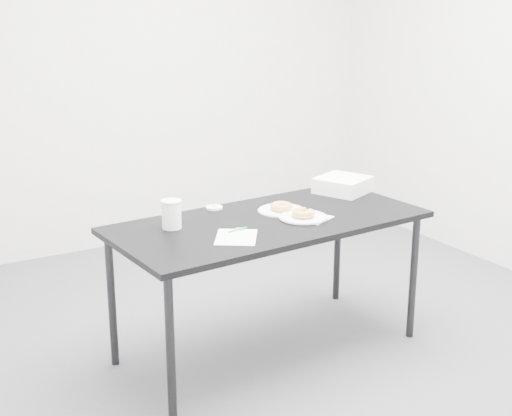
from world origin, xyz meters
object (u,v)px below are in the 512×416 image
scorecard (236,237)px  plate_far (281,211)px  table (269,230)px  coffee_cup (172,214)px  bakery_box (343,185)px  pen (238,230)px  donut_far (281,206)px  plate_near (303,217)px  donut_near (303,213)px

scorecard → plate_far: plate_far is taller
table → scorecard: scorecard is taller
coffee_cup → bakery_box: coffee_cup is taller
scorecard → plate_far: 0.50m
pen → donut_far: (0.37, 0.18, 0.02)m
plate_near → scorecard: bearing=-168.7°
table → bakery_box: size_ratio=6.21×
donut_near → plate_far: size_ratio=0.47×
donut_far → coffee_cup: 0.64m
pen → plate_far: (0.37, 0.18, -0.00)m
scorecard → plate_far: size_ratio=0.96×
donut_near → plate_near: bearing=-90.0°
pen → bakery_box: bearing=10.5°
scorecard → bakery_box: 1.04m
pen → coffee_cup: size_ratio=0.78×
donut_far → coffee_cup: (-0.63, 0.03, 0.05)m
pen → plate_far: bearing=16.0°
table → donut_near: donut_near is taller
scorecard → donut_far: 0.50m
donut_near → donut_far: size_ratio=1.00×
table → bakery_box: 0.71m
plate_far → donut_far: (0.00, 0.00, 0.02)m
donut_near → scorecard: bearing=-168.7°
scorecard → pen: bearing=90.3°
scorecard → donut_near: 0.46m
scorecard → plate_far: bearing=65.0°
plate_near → coffee_cup: bearing=163.3°
pen → coffee_cup: (-0.26, 0.20, 0.07)m
table → coffee_cup: bearing=162.7°
pen → bakery_box: bakery_box is taller
pen → bakery_box: 0.96m
plate_far → donut_near: bearing=-81.1°
scorecard → donut_near: (0.45, 0.09, 0.03)m
donut_far → bakery_box: size_ratio=0.44×
pen → plate_near: bearing=-8.8°
bakery_box → table: bearing=176.6°
coffee_cup → bakery_box: bearing=6.2°
plate_far → bakery_box: 0.55m
plate_far → donut_far: donut_far is taller
donut_far → plate_near: bearing=-81.1°
pen → donut_far: size_ratio=0.95×
donut_near → bakery_box: bakery_box is taller
donut_far → table: bearing=-145.6°
plate_far → coffee_cup: size_ratio=1.74×
table → pen: size_ratio=14.87×
plate_far → donut_far: size_ratio=2.13×
donut_far → bakery_box: 0.55m
table → plate_near: 0.19m
table → coffee_cup: coffee_cup is taller
scorecard → bakery_box: bearing=56.8°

